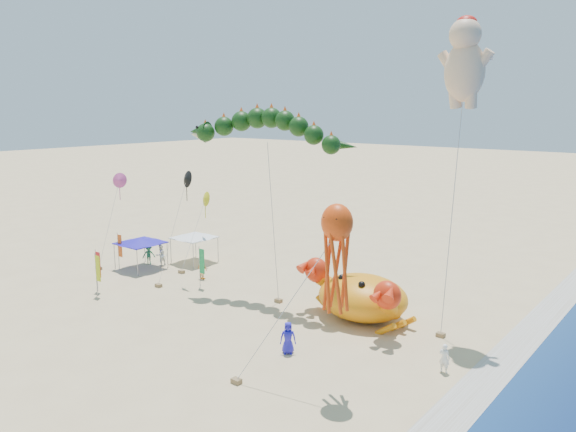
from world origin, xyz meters
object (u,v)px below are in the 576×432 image
Objects in this scene: crab_inflatable at (362,296)px; canopy_blue at (140,241)px; cherub_kite at (465,60)px; octopus_kite at (336,250)px; dragon_kite at (265,134)px; canopy_white at (194,235)px.

crab_inflatable is 20.82m from canopy_blue.
octopus_kite is at bearing -96.94° from cherub_kite.
canopy_blue is (-13.07, -1.11, -9.27)m from dragon_kite.
canopy_blue is (-25.86, -3.67, -13.69)m from cherub_kite.
octopus_kite reaches higher than crab_inflatable.
cherub_kite reaches higher than dragon_kite.
canopy_blue is at bearing -171.91° from cherub_kite.
cherub_kite is 5.04× the size of canopy_blue.
crab_inflatable reaches higher than canopy_white.
canopy_blue is at bearing -175.14° from dragon_kite.
crab_inflatable is 15.57m from cherub_kite.
octopus_kite is 25.98m from canopy_blue.
dragon_kite reaches higher than canopy_white.
canopy_white is at bearing 178.78° from cherub_kite.
dragon_kite is 16.06m from canopy_blue.
canopy_blue is at bearing -175.55° from crab_inflatable.
canopy_white is at bearing 164.44° from dragon_kite.
dragon_kite is at bearing -176.26° from crab_inflatable.
dragon_kite is 14.93m from octopus_kite.
crab_inflatable is 18.88m from canopy_white.
canopy_white is (-11.02, 3.07, -9.27)m from dragon_kite.
crab_inflatable is 0.63× the size of dragon_kite.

